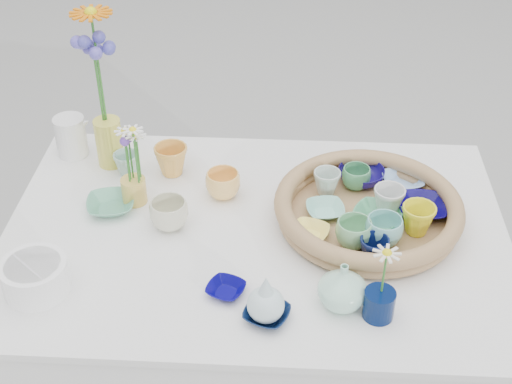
{
  "coord_description": "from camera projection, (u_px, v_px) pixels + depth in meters",
  "views": [
    {
      "loc": [
        0.08,
        -1.38,
        1.9
      ],
      "look_at": [
        0.0,
        0.02,
        0.87
      ],
      "focal_mm": 50.0,
      "sensor_mm": 36.0,
      "label": 1
    }
  ],
  "objects": [
    {
      "name": "wicker_tray",
      "position": [
        368.0,
        210.0,
        1.79
      ],
      "size": [
        0.47,
        0.47,
        0.08
      ],
      "primitive_type": null,
      "color": "brown",
      "rests_on": "display_table"
    },
    {
      "name": "tray_ceramic_0",
      "position": [
        361.0,
        175.0,
        1.91
      ],
      "size": [
        0.15,
        0.15,
        0.04
      ],
      "primitive_type": "imported",
      "rotation": [
        0.0,
        0.0,
        -0.28
      ],
      "color": "#140C60",
      "rests_on": "wicker_tray"
    },
    {
      "name": "tray_ceramic_1",
      "position": [
        422.0,
        208.0,
        1.8
      ],
      "size": [
        0.13,
        0.13,
        0.03
      ],
      "primitive_type": "imported",
      "rotation": [
        0.0,
        0.0,
        -0.04
      ],
      "color": "#06004A",
      "rests_on": "wicker_tray"
    },
    {
      "name": "tray_ceramic_2",
      "position": [
        418.0,
        219.0,
        1.73
      ],
      "size": [
        0.09,
        0.09,
        0.08
      ],
      "primitive_type": "imported",
      "rotation": [
        0.0,
        0.0,
        0.03
      ],
      "color": "yellow",
      "rests_on": "wicker_tray"
    },
    {
      "name": "tray_ceramic_3",
      "position": [
        377.0,
        217.0,
        1.77
      ],
      "size": [
        0.16,
        0.16,
        0.03
      ],
      "primitive_type": "imported",
      "rotation": [
        0.0,
        0.0,
        -0.43
      ],
      "color": "#4DA272",
      "rests_on": "wicker_tray"
    },
    {
      "name": "tray_ceramic_4",
      "position": [
        354.0,
        233.0,
        1.69
      ],
      "size": [
        0.09,
        0.09,
        0.07
      ],
      "primitive_type": "imported",
      "rotation": [
        0.0,
        0.0,
        0.0
      ],
      "color": "#73B881",
      "rests_on": "wicker_tray"
    },
    {
      "name": "tray_ceramic_5",
      "position": [
        325.0,
        210.0,
        1.8
      ],
      "size": [
        0.11,
        0.11,
        0.02
      ],
      "primitive_type": "imported",
      "rotation": [
        0.0,
        0.0,
        0.19
      ],
      "color": "#8AD5C0",
      "rests_on": "wicker_tray"
    },
    {
      "name": "tray_ceramic_6",
      "position": [
        327.0,
        182.0,
        1.86
      ],
      "size": [
        0.08,
        0.08,
        0.07
      ],
      "primitive_type": "imported",
      "rotation": [
        0.0,
        0.0,
        0.12
      ],
      "color": "#B5C9BF",
      "rests_on": "wicker_tray"
    },
    {
      "name": "tray_ceramic_7",
      "position": [
        389.0,
        201.0,
        1.79
      ],
      "size": [
        0.08,
        0.08,
        0.07
      ],
      "primitive_type": "imported",
      "rotation": [
        0.0,
        0.0,
        -0.03
      ],
      "color": "silver",
      "rests_on": "wicker_tray"
    },
    {
      "name": "tray_ceramic_8",
      "position": [
        403.0,
        181.0,
        1.9
      ],
      "size": [
        0.13,
        0.13,
        0.03
      ],
      "primitive_type": "imported",
      "rotation": [
        0.0,
        0.0,
        0.22
      ],
      "color": "#8DB2E2",
      "rests_on": "wicker_tray"
    },
    {
      "name": "tray_ceramic_9",
      "position": [
        374.0,
        249.0,
        1.65
      ],
      "size": [
        0.08,
        0.08,
        0.06
      ],
      "primitive_type": "imported",
      "rotation": [
        0.0,
        0.0,
        0.14
      ],
      "color": "#0A143D",
      "rests_on": "wicker_tray"
    },
    {
      "name": "tray_ceramic_10",
      "position": [
        310.0,
        233.0,
        1.73
      ],
      "size": [
        0.12,
        0.12,
        0.02
      ],
      "primitive_type": "imported",
      "rotation": [
        0.0,
        0.0,
        -0.34
      ],
      "color": "#FFE85F",
      "rests_on": "wicker_tray"
    },
    {
      "name": "tray_ceramic_11",
      "position": [
        384.0,
        231.0,
        1.7
      ],
      "size": [
        0.11,
        0.11,
        0.07
      ],
      "primitive_type": "imported",
      "rotation": [
        0.0,
        0.0,
        0.31
      ],
      "color": "#77C3C0",
      "rests_on": "wicker_tray"
    },
    {
      "name": "tray_ceramic_12",
      "position": [
        356.0,
        178.0,
        1.88
      ],
      "size": [
        0.1,
        0.1,
        0.06
      ],
      "primitive_type": "imported",
      "rotation": [
        0.0,
        0.0,
        0.3
      ],
      "color": "#499863",
      "rests_on": "wicker_tray"
    },
    {
      "name": "loose_ceramic_0",
      "position": [
        171.0,
        160.0,
        1.96
      ],
      "size": [
        0.12,
        0.12,
        0.09
      ],
      "primitive_type": "imported",
      "rotation": [
        0.0,
        0.0,
        -0.3
      ],
      "color": "gold",
      "rests_on": "display_table"
    },
    {
      "name": "loose_ceramic_1",
      "position": [
        223.0,
        184.0,
        1.88
      ],
      "size": [
        0.1,
        0.1,
        0.07
      ],
      "primitive_type": "imported",
      "rotation": [
        0.0,
        0.0,
        -0.11
      ],
      "color": "#FFC363",
      "rests_on": "display_table"
    },
    {
      "name": "loose_ceramic_2",
      "position": [
        111.0,
        205.0,
        1.84
      ],
      "size": [
        0.14,
        0.14,
        0.03
      ],
      "primitive_type": "imported",
      "rotation": [
        0.0,
        0.0,
        0.21
      ],
      "color": "#57A07F",
      "rests_on": "display_table"
    },
    {
      "name": "loose_ceramic_3",
      "position": [
        169.0,
        214.0,
        1.77
      ],
      "size": [
        0.1,
        0.1,
        0.08
      ],
      "primitive_type": "imported",
      "rotation": [
        0.0,
        0.0,
        0.05
      ],
      "color": "beige",
      "rests_on": "display_table"
    },
    {
      "name": "loose_ceramic_4",
      "position": [
        226.0,
        290.0,
        1.6
      ],
      "size": [
        0.11,
        0.11,
        0.02
      ],
      "primitive_type": "imported",
      "rotation": [
        0.0,
        0.0,
        -0.38
      ],
      "color": "#060261",
      "rests_on": "display_table"
    },
    {
      "name": "loose_ceramic_5",
      "position": [
        127.0,
        164.0,
        1.96
      ],
      "size": [
        0.09,
        0.09,
        0.07
      ],
      "primitive_type": "imported",
      "rotation": [
        0.0,
        0.0,
        0.23
      ],
      "color": "#96BFAF",
      "rests_on": "display_table"
    },
    {
      "name": "loose_ceramic_6",
      "position": [
        267.0,
        314.0,
        1.54
      ],
      "size": [
        0.13,
        0.13,
        0.02
      ],
      "primitive_type": "imported",
      "rotation": [
        0.0,
        0.0,
        -0.37
      ],
      "color": "#091738",
      "rests_on": "display_table"
    },
    {
      "name": "fluted_bowl",
      "position": [
        35.0,
        277.0,
        1.59
      ],
      "size": [
        0.19,
        0.19,
        0.08
      ],
      "primitive_type": null,
      "rotation": [
        0.0,
        0.0,
        0.33
      ],
      "color": "white",
      "rests_on": "display_table"
    },
    {
      "name": "bud_vase_paleblue",
      "position": [
        266.0,
        297.0,
        1.51
      ],
      "size": [
        0.1,
        0.1,
        0.13
      ],
      "primitive_type": null,
      "rotation": [
        0.0,
        0.0,
        -0.32
      ],
      "color": "silver",
      "rests_on": "display_table"
    },
    {
      "name": "bud_vase_seafoam",
      "position": [
        343.0,
        286.0,
        1.54
      ],
      "size": [
        0.14,
        0.14,
        0.11
      ],
      "primitive_type": "imported",
      "rotation": [
        0.0,
        0.0,
        -0.3
      ],
      "color": "#AAE4C9",
      "rests_on": "display_table"
    },
    {
      "name": "bud_vase_cobalt",
      "position": [
        379.0,
        304.0,
        1.53
      ],
      "size": [
        0.08,
        0.08,
        0.07
      ],
      "primitive_type": "cylinder",
      "rotation": [
        0.0,
        0.0,
        0.22
      ],
      "color": "#03123B",
      "rests_on": "display_table"
    },
    {
      "name": "single_daisy",
      "position": [
        384.0,
        273.0,
        1.48
      ],
      "size": [
        0.09,
        0.09,
        0.13
      ],
      "primitive_type": null,
      "rotation": [
        0.0,
        0.0,
        0.37
      ],
      "color": "silver",
      "rests_on": "bud_vase_cobalt"
    },
    {
      "name": "tall_vase_yellow",
      "position": [
        109.0,
        142.0,
        1.98
      ],
      "size": [
        0.1,
        0.1,
        0.14
      ],
      "primitive_type": "cylinder",
      "rotation": [
        0.0,
        0.0,
        0.37
      ],
      "color": "#D6CD49",
      "rests_on": "display_table"
    },
    {
      "name": "gerbera",
      "position": [
        99.0,
        69.0,
        1.86
      ],
      "size": [
        0.13,
        0.13,
        0.33
      ],
      "primitive_type": null,
      "rotation": [
        0.0,
        0.0,
        0.02
      ],
      "color": "orange",
      "rests_on": "tall_vase_yellow"
    },
    {
      "name": "hydrangea",
      "position": [
        98.0,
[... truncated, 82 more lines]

